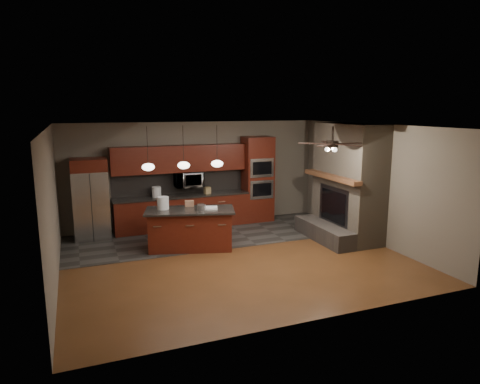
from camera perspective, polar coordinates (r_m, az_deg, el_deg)
name	(u,v)px	position (r m, az deg, el deg)	size (l,w,h in m)	color
ground	(235,258)	(9.27, -0.67, -8.79)	(7.00, 7.00, 0.00)	brown
ceiling	(235,126)	(8.72, -0.71, 8.77)	(7.00, 6.00, 0.02)	white
back_wall	(196,174)	(11.70, -5.90, 2.44)	(7.00, 0.02, 2.80)	#6F6759
right_wall	(373,183)	(10.62, 17.26, 1.10)	(0.02, 6.00, 2.80)	#6F6759
left_wall	(52,208)	(8.35, -23.78, -1.99)	(0.02, 6.00, 2.80)	#6F6759
slate_tile_patch	(210,235)	(10.89, -4.04, -5.73)	(7.00, 2.40, 0.01)	#393733
fireplace_column	(346,186)	(10.68, 13.96, 0.77)	(1.30, 2.10, 2.80)	#6C5F4D
back_cabinetry	(182,195)	(11.43, -7.79, -0.39)	(3.59, 0.64, 2.20)	#551B0F
oven_tower	(258,179)	(12.01, 2.36, 1.71)	(0.80, 0.63, 2.38)	#551B0F
microwave	(189,179)	(11.41, -6.88, 1.68)	(0.73, 0.41, 0.50)	silver
refrigerator	(91,199)	(10.99, -19.30, -0.89)	(0.84, 0.75, 1.98)	silver
kitchen_island	(190,229)	(9.79, -6.65, -4.92)	(2.14, 1.39, 0.92)	#551B0F
white_bucket	(163,203)	(9.76, -10.24, -1.45)	(0.26, 0.26, 0.28)	silver
paint_can	(202,207)	(9.57, -5.15, -2.06)	(0.19, 0.19, 0.12)	#AEAEB3
paint_tray	(208,208)	(9.68, -4.25, -2.14)	(0.41, 0.28, 0.04)	white
cardboard_box	(189,203)	(9.98, -6.77, -1.52)	(0.20, 0.15, 0.13)	#92654B
counter_bucket	(157,192)	(11.23, -11.07, 0.02)	(0.23, 0.23, 0.27)	white
counter_box	(207,190)	(11.50, -4.38, 0.23)	(0.16, 0.12, 0.18)	#A18453
pendant_left	(148,167)	(9.05, -12.14, 3.30)	(0.26, 0.26, 0.92)	black
pendant_center	(184,165)	(9.19, -7.52, 3.58)	(0.26, 0.26, 0.92)	black
pendant_right	(217,163)	(9.40, -3.07, 3.82)	(0.26, 0.26, 0.92)	black
ceiling_fan	(332,144)	(8.85, 12.21, 6.34)	(1.27, 1.33, 0.41)	black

